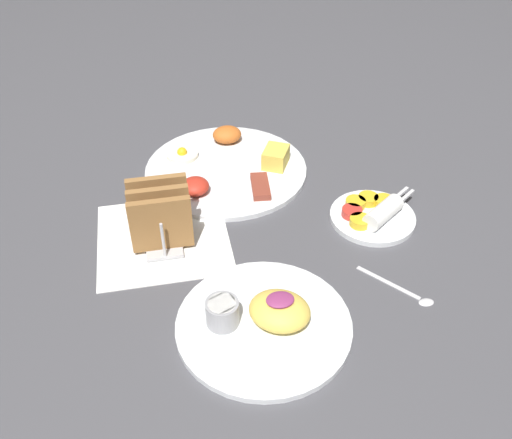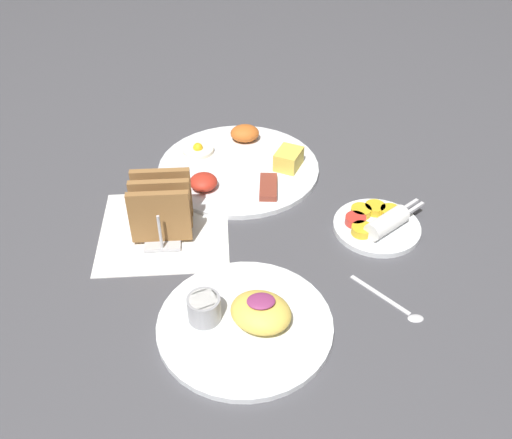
# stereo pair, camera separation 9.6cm
# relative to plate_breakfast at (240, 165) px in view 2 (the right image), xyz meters

# --- Properties ---
(ground_plane) EXTENTS (3.00, 3.00, 0.00)m
(ground_plane) POSITION_rel_plate_breakfast_xyz_m (0.03, -0.20, -0.01)
(ground_plane) COLOR #47474C
(napkin_flat) EXTENTS (0.22, 0.22, 0.00)m
(napkin_flat) POSITION_rel_plate_breakfast_xyz_m (-0.14, -0.18, -0.01)
(napkin_flat) COLOR white
(napkin_flat) RESTS_ON ground_plane
(plate_breakfast) EXTENTS (0.32, 0.32, 0.05)m
(plate_breakfast) POSITION_rel_plate_breakfast_xyz_m (0.00, 0.00, 0.00)
(plate_breakfast) COLOR white
(plate_breakfast) RESTS_ON ground_plane
(plate_condiments) EXTENTS (0.17, 0.15, 0.04)m
(plate_condiments) POSITION_rel_plate_breakfast_xyz_m (0.23, -0.20, 0.00)
(plate_condiments) COLOR white
(plate_condiments) RESTS_ON ground_plane
(plate_foreground) EXTENTS (0.25, 0.25, 0.06)m
(plate_foreground) POSITION_rel_plate_breakfast_xyz_m (-0.01, -0.40, 0.01)
(plate_foreground) COLOR white
(plate_foreground) RESTS_ON ground_plane
(toast_rack) EXTENTS (0.10, 0.12, 0.10)m
(toast_rack) POSITION_rel_plate_breakfast_xyz_m (-0.14, -0.18, 0.04)
(toast_rack) COLOR #B7B7BC
(toast_rack) RESTS_ON ground_plane
(teaspoon) EXTENTS (0.09, 0.10, 0.01)m
(teaspoon) POSITION_rel_plate_breakfast_xyz_m (0.22, -0.38, -0.01)
(teaspoon) COLOR silver
(teaspoon) RESTS_ON ground_plane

